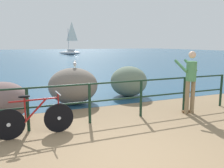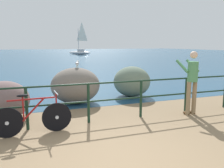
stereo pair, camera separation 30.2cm
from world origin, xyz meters
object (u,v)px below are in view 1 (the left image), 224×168
seagull (75,63)px  breakwater_boulder_left (3,102)px  bicycle (35,118)px  person_at_railing (190,79)px  breakwater_boulder_main (73,86)px  breakwater_boulder_right (129,81)px  sailboat (70,51)px

seagull → breakwater_boulder_left: bearing=136.5°
bicycle → person_at_railing: 4.25m
breakwater_boulder_main → breakwater_boulder_left: size_ratio=1.29×
bicycle → breakwater_boulder_main: size_ratio=1.04×
breakwater_boulder_left → breakwater_boulder_right: (4.30, 1.45, 0.06)m
bicycle → breakwater_boulder_right: bearing=34.4°
breakwater_boulder_main → seagull: 0.75m
breakwater_boulder_main → breakwater_boulder_left: breakwater_boulder_main is taller
bicycle → seagull: seagull is taller
person_at_railing → seagull: (-2.71, 2.47, 0.34)m
bicycle → person_at_railing: (4.21, 0.07, 0.60)m
person_at_railing → sailboat: bearing=-9.4°
breakwater_boulder_left → breakwater_boulder_right: bearing=18.6°
breakwater_boulder_right → seagull: bearing=-173.5°
breakwater_boulder_main → sailboat: 37.89m
person_at_railing → seagull: person_at_railing is taller
person_at_railing → breakwater_boulder_main: 3.71m
bicycle → seagull: 3.10m
person_at_railing → breakwater_boulder_right: size_ratio=1.27×
bicycle → person_at_railing: person_at_railing is taller
breakwater_boulder_left → breakwater_boulder_right: 4.54m
breakwater_boulder_left → seagull: (2.18, 1.21, 0.82)m
breakwater_boulder_right → breakwater_boulder_left: bearing=-161.4°
breakwater_boulder_main → breakwater_boulder_right: breakwater_boulder_main is taller
breakwater_boulder_main → breakwater_boulder_right: size_ratio=1.17×
person_at_railing → breakwater_boulder_left: size_ratio=1.40×
breakwater_boulder_left → sailboat: sailboat is taller
sailboat → bicycle: bearing=111.5°
breakwater_boulder_right → sailboat: sailboat is taller
breakwater_boulder_right → seagull: seagull is taller
seagull → breakwater_boulder_main: bearing=145.9°
breakwater_boulder_main → breakwater_boulder_left: (-2.09, -1.14, -0.09)m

